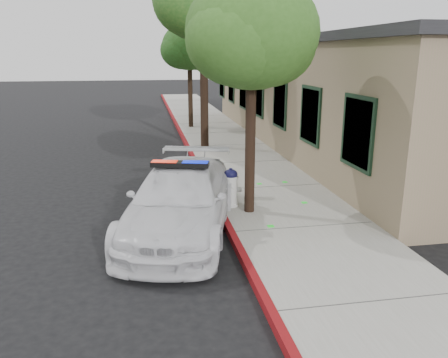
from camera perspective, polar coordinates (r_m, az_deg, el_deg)
ground at (r=9.29m, az=0.64°, el=-7.62°), size 120.00×120.00×0.00m
sidewalk at (r=12.36m, az=5.34°, el=-1.33°), size 3.20×60.00×0.15m
red_curb at (r=12.05m, az=-1.75°, el=-1.69°), size 0.14×60.00×0.16m
clapboard_building at (r=19.32m, az=15.58°, el=10.50°), size 7.30×20.89×4.24m
police_car at (r=9.43m, az=-5.52°, el=-2.67°), size 3.22×5.29×1.55m
fire_hydrant at (r=10.64m, az=0.86°, el=-1.05°), size 0.53×0.46×0.93m
street_tree_near at (r=9.82m, az=3.65°, el=17.57°), size 2.92×2.82×5.17m
street_tree_mid at (r=17.47m, az=-2.69°, el=21.64°), size 3.72×3.84×7.10m
street_tree_far at (r=22.44m, az=-4.39°, el=16.23°), size 2.90×2.65×5.01m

